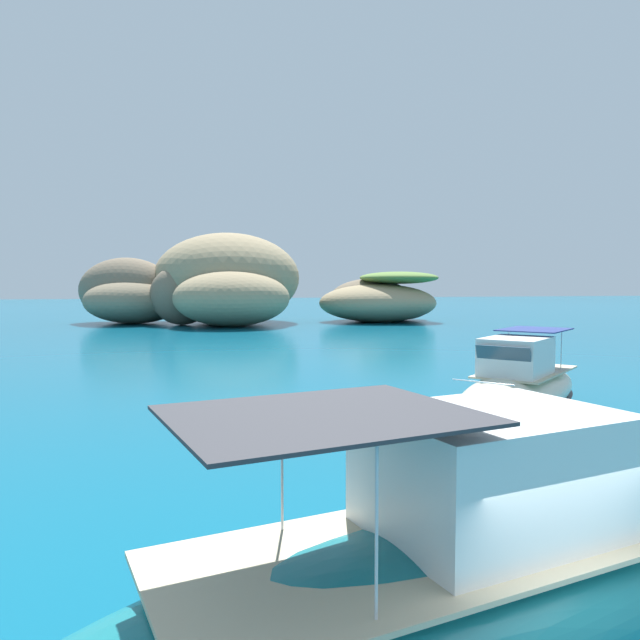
% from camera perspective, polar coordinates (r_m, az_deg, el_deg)
% --- Properties ---
extents(islet_large, '(29.81, 26.90, 10.75)m').
position_cam_1_polar(islet_large, '(71.92, -11.15, 3.23)').
color(islet_large, '#9E8966').
rests_on(islet_large, ground).
extents(islet_small, '(16.80, 17.74, 6.15)m').
position_cam_1_polar(islet_small, '(74.76, 5.56, 1.89)').
color(islet_small, '#9E8966').
rests_on(islet_small, ground).
extents(motorboat_cream, '(8.99, 7.97, 2.91)m').
position_cam_1_polar(motorboat_cream, '(22.05, 18.47, -6.21)').
color(motorboat_cream, beige).
rests_on(motorboat_cream, ground).
extents(motorboat_teal, '(10.71, 5.00, 3.23)m').
position_cam_1_polar(motorboat_teal, '(7.82, 13.29, -23.34)').
color(motorboat_teal, '#19727A').
rests_on(motorboat_teal, ground).
extents(channel_buoy, '(0.56, 0.56, 1.48)m').
position_cam_1_polar(channel_buoy, '(16.45, 10.57, -11.45)').
color(channel_buoy, '#E54C19').
rests_on(channel_buoy, ground).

